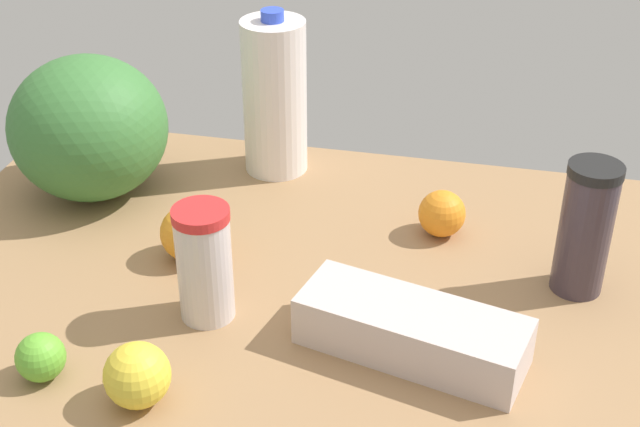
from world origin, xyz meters
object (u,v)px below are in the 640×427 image
tumbler_cup (204,263)px  lemon_by_jug (137,375)px  shaker_bottle (585,229)px  egg_carton (412,331)px  watermelon (89,128)px  orange_loose (189,232)px  milk_jug (275,97)px  lime_beside_bowl (41,357)px  orange_near_front (442,214)px

tumbler_cup → lemon_by_jug: size_ratio=2.06×
shaker_bottle → tumbler_cup: bearing=19.3°
tumbler_cup → egg_carton: bearing=176.0°
shaker_bottle → watermelon: size_ratio=0.77×
lemon_by_jug → egg_carton: bearing=-152.4°
tumbler_cup → watermelon: bearing=-44.0°
watermelon → orange_loose: size_ratio=3.03×
tumbler_cup → milk_jug: bearing=-87.7°
lime_beside_bowl → orange_near_front: bearing=-135.8°
milk_jug → orange_near_front: (-29.82, 15.12, -9.63)cm
milk_jug → lime_beside_bowl: size_ratio=4.62×
egg_carton → lemon_by_jug: lemon_by_jug is taller
egg_carton → orange_near_front: (-0.83, -28.45, 0.23)cm
tumbler_cup → lemon_by_jug: tumbler_cup is taller
milk_jug → orange_loose: (5.24, 29.16, -9.08)cm
milk_jug → watermelon: milk_jug is taller
shaker_bottle → lime_beside_bowl: 71.75cm
tumbler_cup → egg_carton: (-27.35, 1.92, -4.83)cm
lime_beside_bowl → orange_near_front: orange_near_front is taller
lime_beside_bowl → lemon_by_jug: lemon_by_jug is taller
tumbler_cup → lime_beside_bowl: bearing=45.9°
shaker_bottle → milk_jug: (49.55, -24.89, 3.54)cm
tumbler_cup → watermelon: (28.32, -27.32, 3.35)cm
milk_jug → orange_loose: 30.99cm
orange_near_front → lemon_by_jug: (30.67, 44.04, 0.37)cm
tumbler_cup → lemon_by_jug: (2.49, 17.50, -4.22)cm
lime_beside_bowl → orange_near_front: 61.05cm
lime_beside_bowl → orange_near_front: (-43.73, -42.59, 0.55)cm
tumbler_cup → lemon_by_jug: 18.18cm
tumbler_cup → lime_beside_bowl: size_ratio=2.69×
lime_beside_bowl → egg_carton: bearing=-161.8°
lime_beside_bowl → lemon_by_jug: size_ratio=0.77×
egg_carton → orange_loose: (34.24, -14.41, 0.78)cm
milk_jug → orange_loose: milk_jug is taller
watermelon → lime_beside_bowl: bearing=106.4°
lime_beside_bowl → shaker_bottle: bearing=-152.7°
lime_beside_bowl → watermelon: bearing=-73.6°
orange_near_front → lemon_by_jug: 53.67cm
shaker_bottle → milk_jug: 55.56cm
tumbler_cup → orange_near_front: tumbler_cup is taller
shaker_bottle → orange_loose: shaker_bottle is taller
shaker_bottle → watermelon: 76.98cm
tumbler_cup → orange_near_front: 38.98cm
shaker_bottle → lemon_by_jug: 61.21cm
watermelon → egg_carton: bearing=152.3°
shaker_bottle → watermelon: bearing=-7.9°
tumbler_cup → milk_jug: milk_jug is taller
milk_jug → watermelon: bearing=28.2°
shaker_bottle → lemon_by_jug: size_ratio=2.44×
lime_beside_bowl → lemon_by_jug: bearing=173.7°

